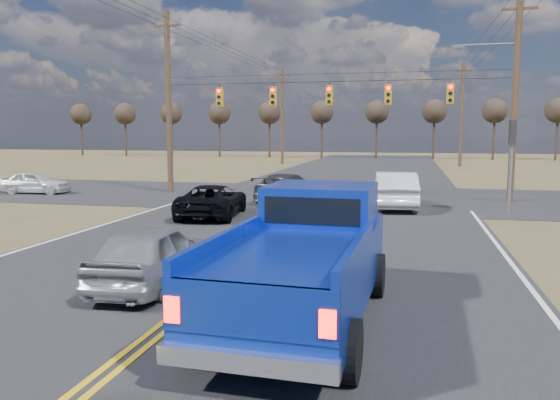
% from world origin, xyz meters
% --- Properties ---
extents(ground, '(160.00, 160.00, 0.00)m').
position_xyz_m(ground, '(0.00, 0.00, 0.00)').
color(ground, brown).
rests_on(ground, ground).
extents(road_main, '(14.00, 120.00, 0.02)m').
position_xyz_m(road_main, '(0.00, 10.00, 0.00)').
color(road_main, '#28282B').
rests_on(road_main, ground).
extents(road_cross, '(120.00, 12.00, 0.02)m').
position_xyz_m(road_cross, '(0.00, 18.00, 0.00)').
color(road_cross, '#28282B').
rests_on(road_cross, ground).
extents(signal_gantry, '(19.60, 4.83, 10.00)m').
position_xyz_m(signal_gantry, '(0.50, 17.79, 5.06)').
color(signal_gantry, '#473323').
rests_on(signal_gantry, ground).
extents(utility_poles, '(19.60, 58.32, 10.00)m').
position_xyz_m(utility_poles, '(0.00, 17.00, 5.23)').
color(utility_poles, '#473323').
rests_on(utility_poles, ground).
extents(treeline, '(87.00, 117.80, 7.40)m').
position_xyz_m(treeline, '(0.00, 26.96, 5.70)').
color(treeline, '#33261C').
rests_on(treeline, ground).
extents(pickup_truck, '(2.70, 6.39, 2.37)m').
position_xyz_m(pickup_truck, '(2.35, -1.01, 1.15)').
color(pickup_truck, black).
rests_on(pickup_truck, ground).
extents(silver_suv, '(1.96, 4.29, 1.43)m').
position_xyz_m(silver_suv, '(-1.45, 0.49, 0.71)').
color(silver_suv, '#999BA1').
rests_on(silver_suv, ground).
extents(black_suv, '(2.74, 4.96, 1.31)m').
position_xyz_m(black_suv, '(-3.60, 10.21, 0.66)').
color(black_suv, black).
rests_on(black_suv, ground).
extents(white_car_queue, '(2.14, 5.15, 1.65)m').
position_xyz_m(white_car_queue, '(3.55, 14.47, 0.83)').
color(white_car_queue, silver).
rests_on(white_car_queue, ground).
extents(dgrey_car_queue, '(2.70, 5.10, 1.41)m').
position_xyz_m(dgrey_car_queue, '(-1.69, 15.50, 0.70)').
color(dgrey_car_queue, '#38383D').
rests_on(dgrey_car_queue, ground).
extents(cross_car_west, '(1.90, 3.89, 1.28)m').
position_xyz_m(cross_car_west, '(-16.03, 15.69, 0.64)').
color(cross_car_west, silver).
rests_on(cross_car_west, ground).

